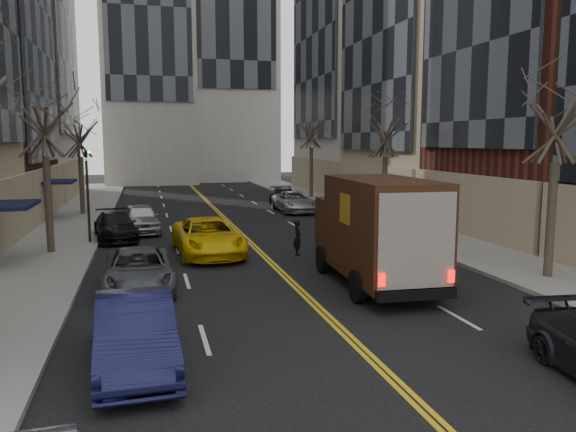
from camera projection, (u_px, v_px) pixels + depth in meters
name	position (u px, v px, depth m)	size (l,w,h in m)	color
sidewalk_left	(68.00, 229.00, 30.71)	(4.00, 66.00, 0.15)	slate
sidewalk_right	(374.00, 218.00, 35.11)	(4.00, 66.00, 0.15)	slate
tree_lf_mid	(43.00, 98.00, 23.17)	(3.20, 3.20, 8.91)	#382D23
tree_lf_far	(79.00, 122.00, 35.73)	(3.20, 3.20, 8.12)	#382D23
tree_rt_near	(559.00, 93.00, 18.85)	(3.20, 3.20, 8.71)	#382D23
tree_rt_mid	(386.00, 118.00, 32.33)	(3.20, 3.20, 8.32)	#382D23
tree_rt_far	(312.00, 118.00, 46.66)	(3.20, 3.20, 9.11)	#382D23
traffic_signal	(87.00, 185.00, 25.94)	(0.29, 0.26, 4.70)	black
ups_truck	(376.00, 232.00, 18.70)	(2.96, 6.77, 3.65)	black
taxi	(208.00, 237.00, 23.97)	(2.59, 5.62, 1.56)	#E7BD09
pedestrian	(298.00, 238.00, 23.90)	(0.55, 0.36, 1.51)	black
parked_lf_b	(135.00, 333.00, 12.03)	(1.63, 4.66, 1.54)	#111238
parked_lf_c	(138.00, 270.00, 18.27)	(2.21, 4.80, 1.33)	#4A4D52
parked_lf_d	(115.00, 226.00, 27.73)	(1.91, 4.69, 1.36)	black
parked_lf_e	(141.00, 218.00, 29.85)	(1.80, 4.47, 1.52)	#A5A7AD
parked_rt_a	(357.00, 217.00, 30.44)	(1.54, 4.42, 1.46)	#54575C
parked_rt_b	(295.00, 202.00, 38.50)	(2.34, 5.08, 1.41)	#B0B3B9
parked_rt_c	(284.00, 198.00, 41.46)	(1.94, 4.76, 1.38)	black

